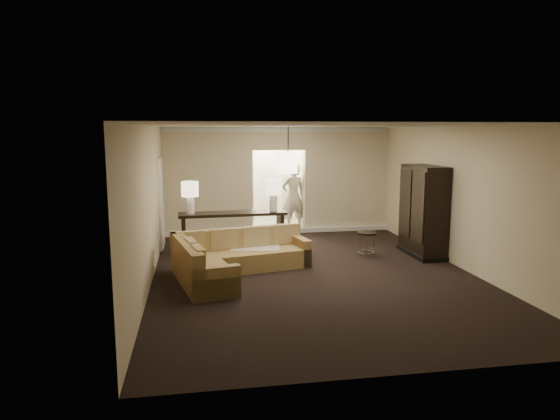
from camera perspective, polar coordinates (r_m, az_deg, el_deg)
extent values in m
plane|color=black|center=(9.58, 3.87, -7.39)|extent=(8.00, 8.00, 0.00)
cube|color=beige|center=(13.17, -0.11, 3.36)|extent=(6.00, 0.04, 2.80)
cube|color=beige|center=(5.54, 13.72, -4.88)|extent=(6.00, 0.04, 2.80)
cube|color=beige|center=(9.06, -14.80, 0.45)|extent=(0.04, 8.00, 2.80)
cube|color=beige|center=(10.40, 20.26, 1.27)|extent=(0.04, 8.00, 2.80)
cube|color=silver|center=(9.19, 4.06, 9.61)|extent=(6.00, 8.00, 0.02)
cube|color=silver|center=(13.06, -0.08, 9.16)|extent=(6.00, 0.10, 0.12)
cube|color=silver|center=(13.33, -0.07, -2.40)|extent=(6.00, 0.10, 0.12)
cube|color=white|center=(11.87, -13.41, 0.78)|extent=(0.05, 0.90, 2.10)
cube|color=silver|center=(14.36, -0.77, -1.81)|extent=(1.40, 2.00, 0.01)
cube|color=beige|center=(14.07, -3.60, 3.71)|extent=(0.04, 2.00, 2.80)
cube|color=beige|center=(14.28, 2.00, 3.80)|extent=(0.04, 2.00, 2.80)
cube|color=beige|center=(15.14, -1.36, 4.10)|extent=(1.40, 0.04, 2.80)
cube|color=white|center=(15.15, -1.34, 2.78)|extent=(0.90, 0.05, 2.10)
cube|color=brown|center=(9.90, -4.31, -5.74)|extent=(2.76, 1.33, 0.37)
cube|color=brown|center=(8.72, -8.17, -7.86)|extent=(1.04, 1.38, 0.37)
cube|color=brown|center=(10.08, -4.83, -3.20)|extent=(2.64, 0.76, 0.41)
cube|color=brown|center=(8.97, -10.71, -4.86)|extent=(0.65, 2.12, 0.41)
cube|color=brown|center=(10.30, 2.29, -4.62)|extent=(0.34, 0.81, 0.55)
cube|color=brown|center=(8.20, -7.31, -8.29)|extent=(0.81, 0.34, 0.55)
cube|color=olive|center=(9.80, -10.21, -3.56)|extent=(0.57, 0.25, 0.41)
cube|color=olive|center=(9.95, -6.47, -3.28)|extent=(0.57, 0.25, 0.41)
cube|color=olive|center=(10.14, -2.85, -3.00)|extent=(0.57, 0.25, 0.41)
cube|color=olive|center=(10.36, 0.63, -2.72)|extent=(0.57, 0.25, 0.41)
cube|color=olive|center=(9.07, -10.16, -4.58)|extent=(0.25, 0.55, 0.41)
cube|color=olive|center=(8.49, -9.32, -5.51)|extent=(0.25, 0.55, 0.41)
cube|color=white|center=(10.32, -2.77, -5.23)|extent=(1.01, 1.01, 0.33)
cube|color=white|center=(10.27, -2.78, -4.19)|extent=(1.12, 1.12, 0.06)
cube|color=black|center=(10.22, -3.07, -4.04)|extent=(0.07, 0.16, 0.02)
cube|color=beige|center=(10.40, -1.94, -3.83)|extent=(0.26, 0.32, 0.01)
cube|color=black|center=(11.11, -5.43, -0.42)|extent=(2.40, 0.63, 0.06)
cube|color=black|center=(11.13, -10.95, -2.91)|extent=(0.10, 0.49, 0.87)
cube|color=black|center=(11.36, 0.04, -2.50)|extent=(0.10, 0.49, 0.87)
cube|color=black|center=(11.26, -5.38, -4.22)|extent=(2.29, 0.57, 0.04)
cube|color=black|center=(11.28, 16.06, -0.09)|extent=(0.54, 1.31, 1.97)
cube|color=black|center=(10.85, 15.50, 0.33)|extent=(0.03, 0.58, 1.50)
cube|color=black|center=(11.44, 14.12, 0.83)|extent=(0.03, 0.58, 1.50)
cube|color=black|center=(11.46, 15.86, -4.72)|extent=(0.58, 1.37, 0.09)
cylinder|color=black|center=(10.96, 9.87, -2.61)|extent=(0.43, 0.43, 0.04)
torus|color=silver|center=(11.05, 9.81, -4.74)|extent=(0.36, 0.36, 0.02)
cylinder|color=silver|center=(11.10, 10.57, -3.87)|extent=(0.02, 0.02, 0.51)
cylinder|color=silver|center=(11.10, 9.08, -3.84)|extent=(0.02, 0.02, 0.51)
cylinder|color=silver|center=(10.86, 9.85, -4.15)|extent=(0.02, 0.02, 0.51)
cylinder|color=white|center=(11.01, -10.21, 0.56)|extent=(0.17, 0.17, 0.38)
cylinder|color=#FFE8BF|center=(10.97, -10.26, 2.38)|extent=(0.37, 0.37, 0.32)
cylinder|color=white|center=(11.21, -0.77, 0.85)|extent=(0.17, 0.17, 0.38)
cylinder|color=#FFE8BF|center=(11.16, -0.78, 2.64)|extent=(0.37, 0.37, 0.32)
cylinder|color=black|center=(11.83, 0.94, 8.05)|extent=(0.02, 0.02, 0.60)
cube|color=#FFF2C6|center=(11.85, 0.93, 5.39)|extent=(0.38, 0.38, 0.48)
imported|color=beige|center=(13.64, 1.52, 1.92)|extent=(0.82, 0.63, 2.03)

